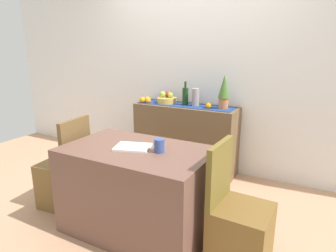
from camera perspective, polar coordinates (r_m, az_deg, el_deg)
ground_plane at (r=3.09m, az=-3.82°, el=-14.83°), size 6.40×6.40×0.02m
room_wall_rear at (r=3.74m, az=5.69°, el=12.22°), size 6.40×0.06×2.70m
sideboard_console at (r=3.67m, az=3.40°, el=-2.47°), size 1.27×0.42×0.85m
table_runner at (r=3.57m, az=3.51°, el=4.11°), size 1.20×0.32×0.01m
fruit_bowl at (r=3.68m, az=-0.25°, el=5.06°), size 0.24×0.24×0.07m
apple_rear at (r=3.66m, az=0.45°, el=6.08°), size 0.07×0.07×0.07m
apple_front at (r=3.70m, az=-1.06°, el=6.26°), size 0.08×0.08×0.08m
apple_right at (r=3.72m, az=-0.00°, el=6.33°), size 0.08×0.08×0.08m
wine_bottle at (r=3.55m, az=3.40°, el=5.86°), size 0.07×0.07×0.29m
ceramic_vase at (r=3.50m, az=5.42°, el=5.58°), size 0.08×0.08×0.21m
potted_plant at (r=3.36m, az=10.92°, el=6.81°), size 0.13×0.13×0.39m
orange_loose_near_bowl at (r=3.78m, az=-4.05°, el=5.23°), size 0.07×0.07×0.07m
orange_loose_end at (r=3.38m, az=7.91°, el=3.94°), size 0.07×0.07×0.07m
orange_loose_mid at (r=3.73m, az=-5.04°, el=5.12°), size 0.08×0.08×0.08m
orange_loose_far at (r=3.69m, az=-3.88°, el=4.96°), size 0.07×0.07×0.07m
dining_table at (r=2.53m, az=-5.96°, el=-12.33°), size 1.20×0.74×0.74m
open_book at (r=2.39m, az=-6.93°, el=-4.12°), size 0.33×0.29×0.02m
coffee_cup at (r=2.27m, az=-1.74°, el=-3.85°), size 0.08×0.08×0.11m
chair_near_window at (r=3.10m, az=-19.44°, el=-9.90°), size 0.44×0.44×0.90m
chair_by_corner at (r=2.27m, az=13.63°, el=-19.18°), size 0.42×0.42×0.90m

